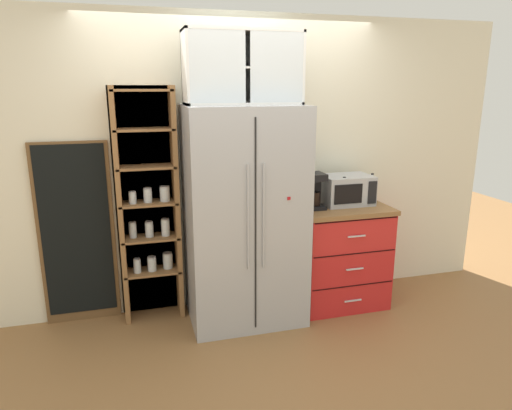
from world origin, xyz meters
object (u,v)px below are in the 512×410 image
(mug_charcoal, at_px, (341,200))
(refrigerator, at_px, (244,216))
(microwave, at_px, (346,190))
(bottle_cobalt, at_px, (344,194))
(mug_cream, at_px, (342,201))
(chalkboard_menu, at_px, (77,234))
(bottle_clear, at_px, (371,189))
(coffee_maker, at_px, (313,190))

(mug_charcoal, bearing_deg, refrigerator, -175.68)
(microwave, xyz_separation_m, bottle_cobalt, (-0.06, -0.08, -0.01))
(mug_cream, bearing_deg, bottle_cobalt, -95.71)
(refrigerator, relative_size, chalkboard_menu, 1.18)
(mug_cream, xyz_separation_m, bottle_cobalt, (-0.00, -0.02, 0.07))
(refrigerator, bearing_deg, mug_charcoal, 4.32)
(bottle_clear, bearing_deg, mug_cream, -164.67)
(chalkboard_menu, bearing_deg, mug_charcoal, -6.35)
(coffee_maker, xyz_separation_m, bottle_cobalt, (0.28, -0.04, -0.04))
(mug_charcoal, distance_m, bottle_clear, 0.35)
(coffee_maker, bearing_deg, mug_cream, -3.86)
(chalkboard_menu, bearing_deg, mug_cream, -7.27)
(mug_charcoal, bearing_deg, mug_cream, -89.65)
(bottle_clear, relative_size, chalkboard_menu, 0.17)
(coffee_maker, bearing_deg, chalkboard_menu, 172.26)
(microwave, bearing_deg, mug_charcoal, -158.91)
(mug_charcoal, relative_size, bottle_clear, 0.47)
(mug_cream, height_order, bottle_clear, bottle_clear)
(refrigerator, xyz_separation_m, chalkboard_menu, (-1.35, 0.32, -0.13))
(microwave, distance_m, mug_cream, 0.12)
(bottle_clear, bearing_deg, chalkboard_menu, 175.67)
(coffee_maker, bearing_deg, microwave, 7.03)
(coffee_maker, relative_size, mug_charcoal, 2.56)
(microwave, distance_m, bottle_clear, 0.27)
(coffee_maker, distance_m, mug_charcoal, 0.30)
(bottle_cobalt, height_order, chalkboard_menu, chalkboard_menu)
(microwave, relative_size, mug_charcoal, 3.63)
(coffee_maker, xyz_separation_m, bottle_clear, (0.61, 0.07, -0.04))
(bottle_clear, xyz_separation_m, chalkboard_menu, (-2.59, 0.20, -0.27))
(coffee_maker, relative_size, mug_cream, 2.66)
(coffee_maker, distance_m, mug_cream, 0.30)
(bottle_cobalt, xyz_separation_m, bottle_clear, (0.34, 0.11, -0.00))
(coffee_maker, height_order, bottle_clear, coffee_maker)
(mug_cream, bearing_deg, bottle_clear, 15.33)
(chalkboard_menu, bearing_deg, bottle_clear, -4.33)
(microwave, relative_size, bottle_cobalt, 1.66)
(microwave, bearing_deg, bottle_clear, 6.46)
(coffee_maker, height_order, mug_cream, coffee_maker)
(refrigerator, height_order, microwave, refrigerator)
(refrigerator, relative_size, microwave, 4.12)
(coffee_maker, height_order, bottle_cobalt, coffee_maker)
(coffee_maker, relative_size, chalkboard_menu, 0.20)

